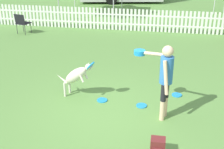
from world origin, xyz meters
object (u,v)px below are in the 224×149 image
object	(u,v)px
frisbee_near_dog	(142,106)
leaping_dog	(77,75)
frisbee_midfield	(102,100)
folding_chair_center	(22,22)
frisbee_near_handler	(177,95)
backpack_on_grass	(158,147)
handler_person	(164,73)

from	to	relation	value
frisbee_near_dog	leaping_dog	bearing A→B (deg)	173.53
frisbee_midfield	frisbee_near_dog	bearing A→B (deg)	-5.88
frisbee_midfield	folding_chair_center	size ratio (longest dim) A/B	0.30
leaping_dog	frisbee_near_dog	distance (m)	1.75
frisbee_near_handler	frisbee_midfield	world-z (taller)	same
frisbee_near_dog	backpack_on_grass	bearing A→B (deg)	-75.72
frisbee_near_handler	frisbee_midfield	xyz separation A→B (m)	(-1.83, -0.61, 0.00)
frisbee_near_dog	frisbee_near_handler	bearing A→B (deg)	40.37
folding_chair_center	frisbee_midfield	bearing A→B (deg)	143.99
handler_person	frisbee_near_dog	size ratio (longest dim) A/B	6.65
handler_person	frisbee_midfield	bearing A→B (deg)	86.87
frisbee_midfield	handler_person	bearing A→B (deg)	-19.24
leaping_dog	frisbee_midfield	xyz separation A→B (m)	(0.65, -0.08, -0.59)
frisbee_near_handler	frisbee_midfield	bearing A→B (deg)	-161.47
frisbee_near_handler	frisbee_near_dog	world-z (taller)	same
handler_person	backpack_on_grass	distance (m)	1.64
handler_person	frisbee_near_handler	bearing A→B (deg)	-2.21
leaping_dog	frisbee_near_dog	world-z (taller)	leaping_dog
leaping_dog	handler_person	bearing A→B (deg)	90.41
frisbee_near_handler	frisbee_near_dog	xyz separation A→B (m)	(-0.84, -0.71, 0.00)
leaping_dog	backpack_on_grass	bearing A→B (deg)	62.97
frisbee_near_dog	folding_chair_center	xyz separation A→B (m)	(-5.46, 5.29, 0.50)
handler_person	frisbee_near_handler	xyz separation A→B (m)	(0.37, 1.12, -1.06)
handler_person	frisbee_midfield	size ratio (longest dim) A/B	6.65
frisbee_midfield	backpack_on_grass	xyz separation A→B (m)	(1.44, -1.87, 0.16)
leaping_dog	frisbee_near_handler	bearing A→B (deg)	118.13
handler_person	backpack_on_grass	size ratio (longest dim) A/B	4.97
folding_chair_center	backpack_on_grass	bearing A→B (deg)	143.14
folding_chair_center	leaping_dog	bearing A→B (deg)	140.05
handler_person	frisbee_near_handler	world-z (taller)	handler_person
leaping_dog	backpack_on_grass	distance (m)	2.89
backpack_on_grass	frisbee_near_dog	bearing A→B (deg)	104.28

